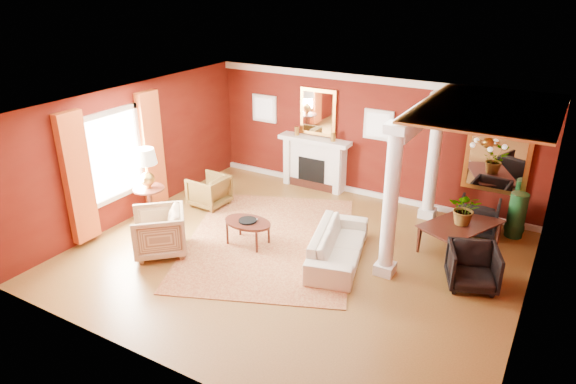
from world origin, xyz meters
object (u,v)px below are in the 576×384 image
Objects in this scene: armchair_leopard at (209,189)px; armchair_stripe at (159,230)px; sofa at (338,240)px; side_table at (147,172)px; dining_table at (462,229)px; coffee_table at (248,223)px.

armchair_stripe is at bearing 16.07° from armchair_leopard.
side_table is at bearing 82.28° from sofa.
side_table is (-4.26, -0.49, 0.71)m from sofa.
dining_table is (5.55, 0.77, 0.05)m from armchair_leopard.
sofa is 2.20× the size of armchair_stripe.
armchair_stripe is 1.64m from side_table.
dining_table is at bearing -65.35° from sofa.
dining_table is at bearing 100.31° from armchair_leopard.
sofa is at bearing 72.86° from armchair_stripe.
side_table is at bearing -176.16° from coffee_table.
sofa reaches higher than armchair_leopard.
coffee_table is at bearing 3.84° from side_table.
armchair_leopard is 0.49× the size of side_table.
side_table is at bearing 133.24° from dining_table.
armchair_leopard is at bearing 122.91° from dining_table.
sofa is 2.17× the size of coffee_table.
dining_table is (6.17, 2.04, -0.68)m from side_table.
armchair_leopard is 0.50× the size of dining_table.
sofa is 1.31× the size of side_table.
sofa is 1.33× the size of dining_table.
coffee_table is (1.28, 1.13, -0.03)m from armchair_stripe.
sofa is 4.35m from side_table.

